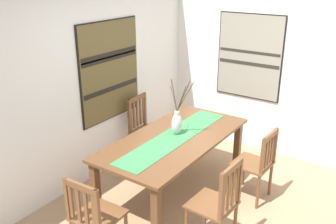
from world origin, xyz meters
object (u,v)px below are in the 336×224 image
at_px(dining_table, 174,145).
at_px(chair_2, 257,163).
at_px(painting_on_back_wall, 110,71).
at_px(painting_on_side_wall, 249,57).
at_px(centerpiece_vase, 177,123).
at_px(chair_3, 217,203).
at_px(chair_0, 94,216).
at_px(chair_1, 145,128).

xyz_separation_m(dining_table, chair_2, (0.48, -0.85, -0.19)).
xyz_separation_m(painting_on_back_wall, painting_on_side_wall, (1.63, -1.25, 0.04)).
distance_m(chair_2, painting_on_back_wall, 2.19).
distance_m(dining_table, centerpiece_vase, 0.27).
distance_m(dining_table, painting_on_side_wall, 1.94).
bearing_deg(centerpiece_vase, painting_on_back_wall, 86.72).
xyz_separation_m(chair_3, painting_on_back_wall, (0.67, 1.97, 0.88)).
distance_m(centerpiece_vase, painting_on_side_wall, 1.77).
bearing_deg(centerpiece_vase, chair_0, -179.28).
relative_size(centerpiece_vase, painting_on_side_wall, 0.57).
distance_m(chair_1, painting_on_back_wall, 0.99).
xyz_separation_m(centerpiece_vase, chair_3, (-0.61, -0.88, -0.43)).
xyz_separation_m(chair_0, painting_on_side_wall, (3.12, -0.14, 0.94)).
relative_size(centerpiece_vase, chair_3, 0.74).
bearing_deg(painting_on_side_wall, chair_3, -162.57).
xyz_separation_m(chair_1, painting_on_side_wall, (1.27, -0.98, 0.92)).
distance_m(chair_2, painting_on_side_wall, 1.76).
bearing_deg(chair_1, chair_3, -121.37).
relative_size(chair_1, painting_on_side_wall, 0.77).
bearing_deg(painting_on_side_wall, dining_table, 175.93).
distance_m(chair_3, painting_on_side_wall, 2.59).
xyz_separation_m(dining_table, chair_1, (0.52, 0.85, -0.17)).
height_order(chair_2, painting_on_back_wall, painting_on_back_wall).
relative_size(centerpiece_vase, chair_0, 0.78).
bearing_deg(chair_0, painting_on_side_wall, -2.50).
bearing_deg(chair_3, chair_0, 133.48).
xyz_separation_m(chair_0, chair_3, (0.82, -0.86, 0.02)).
height_order(dining_table, chair_0, chair_0).
distance_m(chair_1, chair_2, 1.71).
height_order(dining_table, centerpiece_vase, centerpiece_vase).
xyz_separation_m(dining_table, painting_on_side_wall, (1.78, -0.13, 0.75)).
distance_m(chair_3, painting_on_back_wall, 2.26).
bearing_deg(chair_0, chair_3, -46.52).
bearing_deg(chair_0, chair_2, -25.40).
height_order(centerpiece_vase, painting_on_back_wall, painting_on_back_wall).
xyz_separation_m(centerpiece_vase, painting_on_side_wall, (1.69, -0.15, 0.50)).
bearing_deg(chair_0, painting_on_back_wall, 36.75).
height_order(dining_table, chair_2, chair_2).
relative_size(chair_1, chair_3, 1.00).
relative_size(chair_2, painting_on_side_wall, 0.73).
relative_size(chair_3, painting_on_side_wall, 0.77).
bearing_deg(chair_0, dining_table, -0.39).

